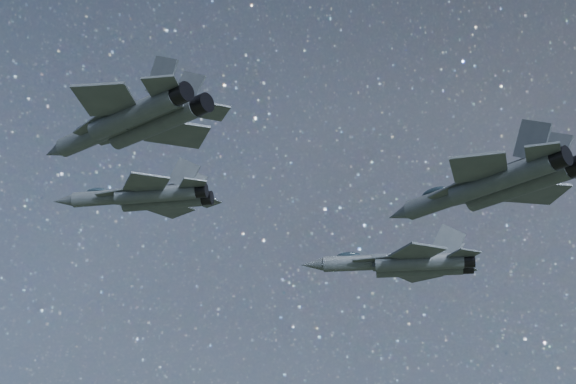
% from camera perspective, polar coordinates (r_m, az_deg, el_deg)
% --- Properties ---
extents(jet_lead, '(15.33, 10.46, 3.85)m').
position_cam_1_polar(jet_lead, '(78.29, -9.13, -0.28)').
color(jet_lead, '#353C42').
extents(jet_left, '(17.79, 11.96, 4.49)m').
position_cam_1_polar(jet_left, '(87.43, 7.55, -4.59)').
color(jet_left, '#353C42').
extents(jet_right, '(17.26, 11.75, 4.34)m').
position_cam_1_polar(jet_right, '(63.72, -10.05, 4.54)').
color(jet_right, '#353C42').
extents(jet_slot, '(17.79, 11.73, 4.55)m').
position_cam_1_polar(jet_slot, '(67.60, 13.15, 0.50)').
color(jet_slot, '#353C42').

